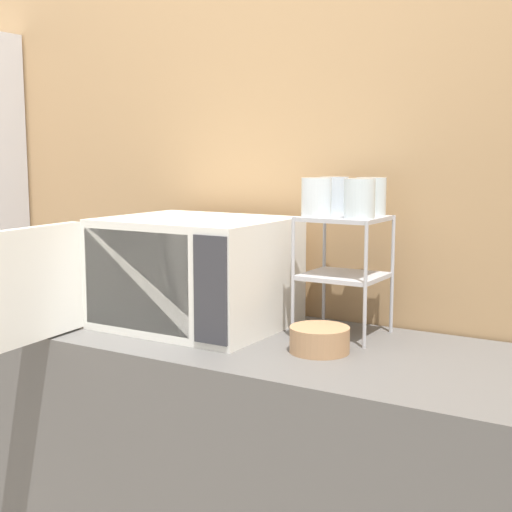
{
  "coord_description": "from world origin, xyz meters",
  "views": [
    {
      "loc": [
        1.17,
        -1.32,
        1.4
      ],
      "look_at": [
        0.16,
        0.34,
        1.12
      ],
      "focal_mm": 50.0,
      "sensor_mm": 36.0,
      "label": 1
    }
  ],
  "objects_px": {
    "microwave": "(188,273)",
    "glass_back_left": "(334,195)",
    "glass_back_right": "(371,197)",
    "bowl": "(320,340)",
    "glass_front_left": "(316,197)",
    "glass_front_right": "(359,199)",
    "dish_rack": "(344,251)"
  },
  "relations": [
    {
      "from": "glass_back_right",
      "to": "bowl",
      "type": "xyz_separation_m",
      "value": [
        -0.03,
        -0.25,
        -0.35
      ]
    },
    {
      "from": "glass_back_right",
      "to": "glass_front_right",
      "type": "height_order",
      "value": "same"
    },
    {
      "from": "microwave",
      "to": "glass_front_right",
      "type": "height_order",
      "value": "glass_front_right"
    },
    {
      "from": "microwave",
      "to": "glass_back_left",
      "type": "xyz_separation_m",
      "value": [
        0.37,
        0.2,
        0.23
      ]
    },
    {
      "from": "glass_front_left",
      "to": "glass_back_left",
      "type": "bearing_deg",
      "value": 88.45
    },
    {
      "from": "microwave",
      "to": "dish_rack",
      "type": "xyz_separation_m",
      "value": [
        0.43,
        0.14,
        0.08
      ]
    },
    {
      "from": "glass_back_right",
      "to": "glass_front_right",
      "type": "relative_size",
      "value": 1.0
    },
    {
      "from": "glass_front_right",
      "to": "microwave",
      "type": "bearing_deg",
      "value": -168.91
    },
    {
      "from": "dish_rack",
      "to": "glass_front_right",
      "type": "bearing_deg",
      "value": -35.67
    },
    {
      "from": "glass_back_right",
      "to": "glass_back_left",
      "type": "distance_m",
      "value": 0.11
    },
    {
      "from": "microwave",
      "to": "glass_front_left",
      "type": "xyz_separation_m",
      "value": [
        0.37,
        0.09,
        0.23
      ]
    },
    {
      "from": "glass_back_left",
      "to": "glass_front_left",
      "type": "bearing_deg",
      "value": -91.55
    },
    {
      "from": "microwave",
      "to": "glass_back_left",
      "type": "relative_size",
      "value": 7.73
    },
    {
      "from": "bowl",
      "to": "glass_back_right",
      "type": "bearing_deg",
      "value": 82.73
    },
    {
      "from": "glass_front_right",
      "to": "glass_back_left",
      "type": "bearing_deg",
      "value": 140.31
    },
    {
      "from": "dish_rack",
      "to": "glass_front_right",
      "type": "distance_m",
      "value": 0.17
    },
    {
      "from": "microwave",
      "to": "glass_front_right",
      "type": "relative_size",
      "value": 7.73
    },
    {
      "from": "glass_front_left",
      "to": "microwave",
      "type": "bearing_deg",
      "value": -166.36
    },
    {
      "from": "microwave",
      "to": "glass_front_right",
      "type": "xyz_separation_m",
      "value": [
        0.49,
        0.1,
        0.23
      ]
    },
    {
      "from": "microwave",
      "to": "glass_front_left",
      "type": "bearing_deg",
      "value": 13.64
    },
    {
      "from": "dish_rack",
      "to": "glass_front_left",
      "type": "bearing_deg",
      "value": -139.47
    },
    {
      "from": "microwave",
      "to": "dish_rack",
      "type": "distance_m",
      "value": 0.46
    },
    {
      "from": "glass_front_left",
      "to": "glass_back_right",
      "type": "relative_size",
      "value": 1.0
    },
    {
      "from": "microwave",
      "to": "bowl",
      "type": "bearing_deg",
      "value": -6.58
    },
    {
      "from": "dish_rack",
      "to": "glass_front_right",
      "type": "height_order",
      "value": "glass_front_right"
    },
    {
      "from": "glass_back_left",
      "to": "glass_back_right",
      "type": "bearing_deg",
      "value": -0.73
    },
    {
      "from": "dish_rack",
      "to": "glass_back_left",
      "type": "bearing_deg",
      "value": 136.42
    },
    {
      "from": "microwave",
      "to": "glass_front_right",
      "type": "distance_m",
      "value": 0.55
    },
    {
      "from": "glass_back_right",
      "to": "bowl",
      "type": "relative_size",
      "value": 0.68
    },
    {
      "from": "glass_front_left",
      "to": "glass_front_right",
      "type": "height_order",
      "value": "same"
    },
    {
      "from": "microwave",
      "to": "glass_back_right",
      "type": "relative_size",
      "value": 7.73
    },
    {
      "from": "glass_back_right",
      "to": "bowl",
      "type": "bearing_deg",
      "value": -97.27
    }
  ]
}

